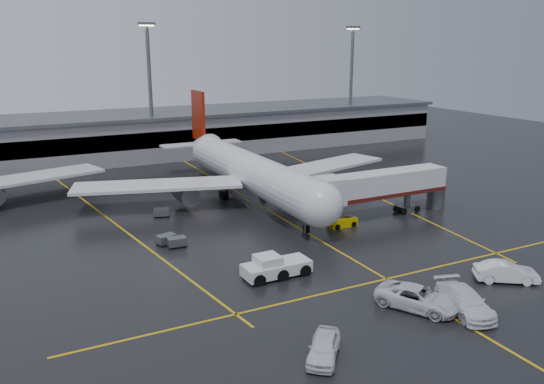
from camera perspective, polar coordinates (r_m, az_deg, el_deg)
name	(u,v)px	position (r m, az deg, el deg)	size (l,w,h in m)	color
ground	(279,216)	(70.69, 0.71, -2.57)	(220.00, 220.00, 0.00)	black
apron_line_centre	(279,216)	(70.68, 0.71, -2.56)	(0.25, 90.00, 0.02)	gold
apron_line_stop	(386,279)	(53.43, 11.85, -8.88)	(60.00, 0.25, 0.02)	gold
apron_line_left	(106,217)	(73.74, -16.95, -2.48)	(0.25, 70.00, 0.02)	gold
apron_line_right	(350,184)	(87.98, 8.10, 0.83)	(0.25, 70.00, 0.02)	gold
terminal	(170,132)	(113.35, -10.65, 6.13)	(122.00, 19.00, 8.60)	gray
light_mast_mid	(150,84)	(105.24, -12.63, 10.93)	(3.00, 1.20, 25.45)	#595B60
light_mast_right	(351,78)	(124.36, 8.27, 11.71)	(3.00, 1.20, 25.45)	#595B60
main_airliner	(247,170)	(78.01, -2.58, 2.31)	(48.80, 45.60, 14.10)	silver
jet_bridge	(383,187)	(71.05, 11.51, 0.51)	(19.90, 3.40, 6.05)	silver
pushback_tractor	(275,267)	(52.50, 0.29, -7.88)	(6.62, 2.92, 2.35)	silver
belt_loader	(342,222)	(67.29, 7.37, -3.12)	(3.53, 1.70, 2.22)	#C5A305
service_van_a	(417,298)	(48.08, 14.94, -10.64)	(3.20, 6.93, 1.93)	silver
service_van_b	(465,301)	(48.66, 19.48, -10.68)	(2.74, 6.73, 1.95)	white
service_van_c	(506,272)	(55.91, 23.26, -7.69)	(2.00, 5.74, 1.89)	white
service_van_d	(324,347)	(40.12, 5.43, -15.82)	(2.01, 4.99, 1.70)	white
baggage_cart_a	(177,242)	(60.88, -9.92, -5.13)	(2.06, 1.39, 1.12)	#595B60
baggage_cart_b	(166,239)	(61.90, -10.99, -4.84)	(2.26, 1.75, 1.12)	#595B60
baggage_cart_c	(162,212)	(71.83, -11.45, -2.06)	(2.30, 1.85, 1.12)	#595B60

